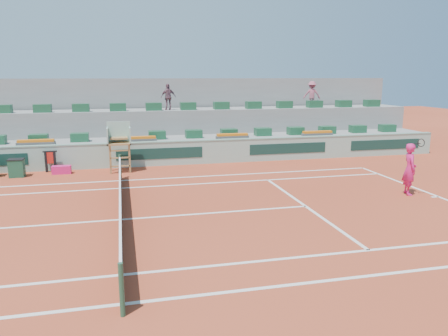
{
  "coord_description": "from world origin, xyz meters",
  "views": [
    {
      "loc": [
        0.15,
        -13.85,
        4.56
      ],
      "look_at": [
        4.0,
        2.5,
        1.0
      ],
      "focal_mm": 35.0,
      "sensor_mm": 36.0,
      "label": 1
    }
  ],
  "objects": [
    {
      "name": "seat_row_lower",
      "position": [
        0.0,
        9.8,
        1.42
      ],
      "size": [
        32.9,
        0.6,
        0.44
      ],
      "color": "#1A4E2F",
      "rests_on": "seating_tier_lower"
    },
    {
      "name": "advertising_hoarding",
      "position": [
        0.02,
        8.5,
        0.63
      ],
      "size": [
        36.0,
        0.34,
        1.26
      ],
      "color": "#8FB4A2",
      "rests_on": "ground"
    },
    {
      "name": "umpire_chair",
      "position": [
        0.0,
        7.5,
        1.54
      ],
      "size": [
        1.1,
        0.9,
        2.4
      ],
      "color": "olive",
      "rests_on": "ground"
    },
    {
      "name": "seating_tier_upper",
      "position": [
        0.0,
        12.3,
        1.3
      ],
      "size": [
        36.0,
        2.4,
        2.6
      ],
      "primitive_type": "cube",
      "color": "gray",
      "rests_on": "ground"
    },
    {
      "name": "seat_row_upper",
      "position": [
        0.0,
        11.7,
        2.82
      ],
      "size": [
        32.9,
        0.6,
        0.44
      ],
      "color": "#1A4E2F",
      "rests_on": "seating_tier_upper"
    },
    {
      "name": "spectator_mid",
      "position": [
        2.87,
        11.76,
        3.35
      ],
      "size": [
        0.94,
        0.53,
        1.51
      ],
      "primitive_type": "imported",
      "rotation": [
        0.0,
        0.0,
        3.34
      ],
      "color": "#6B4753",
      "rests_on": "seating_tier_upper"
    },
    {
      "name": "seating_tier_lower",
      "position": [
        0.0,
        10.7,
        0.6
      ],
      "size": [
        36.0,
        4.0,
        1.2
      ],
      "primitive_type": "cube",
      "color": "gray",
      "rests_on": "ground"
    },
    {
      "name": "spectator_right",
      "position": [
        11.9,
        11.91,
        3.41
      ],
      "size": [
        1.19,
        0.91,
        1.63
      ],
      "primitive_type": "imported",
      "rotation": [
        0.0,
        0.0,
        2.81
      ],
      "color": "#A15065",
      "rests_on": "seating_tier_upper"
    },
    {
      "name": "court_lines",
      "position": [
        0.0,
        0.0,
        0.01
      ],
      "size": [
        23.89,
        11.09,
        0.01
      ],
      "color": "white",
      "rests_on": "ground"
    },
    {
      "name": "tennis_net",
      "position": [
        0.0,
        0.0,
        0.53
      ],
      "size": [
        0.1,
        11.97,
        1.1
      ],
      "color": "black",
      "rests_on": "ground"
    },
    {
      "name": "tennis_player",
      "position": [
        10.96,
        0.59,
        1.01
      ],
      "size": [
        0.67,
        0.98,
        2.28
      ],
      "color": "#D81C6C",
      "rests_on": "ground"
    },
    {
      "name": "drink_cooler_a",
      "position": [
        -4.63,
        7.37,
        0.42
      ],
      "size": [
        0.67,
        0.58,
        0.84
      ],
      "color": "#184830",
      "rests_on": "ground"
    },
    {
      "name": "ground",
      "position": [
        0.0,
        0.0,
        0.0
      ],
      "size": [
        90.0,
        90.0,
        0.0
      ],
      "primitive_type": "plane",
      "color": "#9B361E",
      "rests_on": "ground"
    },
    {
      "name": "stadium_back_wall",
      "position": [
        0.0,
        13.9,
        2.2
      ],
      "size": [
        36.0,
        0.4,
        4.4
      ],
      "primitive_type": "cube",
      "color": "gray",
      "rests_on": "ground"
    },
    {
      "name": "towel_rack",
      "position": [
        -3.27,
        8.13,
        0.6
      ],
      "size": [
        0.65,
        0.11,
        1.03
      ],
      "color": "black",
      "rests_on": "ground"
    },
    {
      "name": "player_bag",
      "position": [
        -2.72,
        7.58,
        0.19
      ],
      "size": [
        0.86,
        0.38,
        0.38
      ],
      "primitive_type": "cube",
      "color": "#D81C6C",
      "rests_on": "ground"
    },
    {
      "name": "flower_planters",
      "position": [
        -1.5,
        9.0,
        1.33
      ],
      "size": [
        26.8,
        0.36,
        0.28
      ],
      "color": "#4E4E4E",
      "rests_on": "seating_tier_lower"
    }
  ]
}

